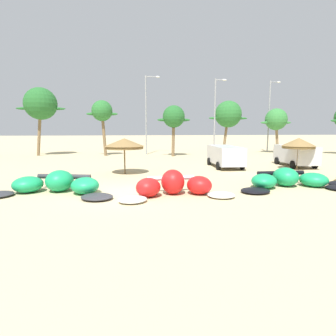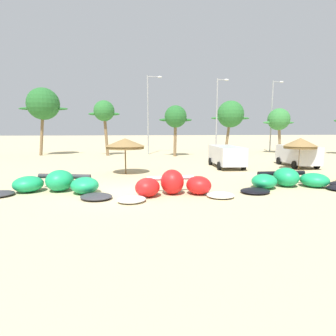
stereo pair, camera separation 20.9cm
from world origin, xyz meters
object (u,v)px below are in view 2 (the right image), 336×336
Objects in this scene: parked_van at (297,154)px; parked_car_second at (226,155)px; beach_umbrella_near_van at (125,144)px; kite_left_of_center at (173,186)px; kite_center at (289,180)px; palm_center_right at (230,114)px; palm_center_left at (176,117)px; beach_umbrella_middle at (300,143)px; kite_left at (56,184)px; lamppost_east_center at (272,113)px; palm_right_of_gap at (279,120)px; lamppost_west_center at (218,113)px; palm_left_of_gap at (104,112)px; palm_left at (43,104)px; lamppost_west at (149,111)px.

parked_van is 6.44m from parked_car_second.
beach_umbrella_near_van is 9.06m from parked_car_second.
kite_left_of_center is 6.90m from kite_center.
palm_center_left is at bearing -151.64° from palm_center_right.
beach_umbrella_middle reaches higher than kite_center.
beach_umbrella_near_van reaches higher than kite_left.
kite_center is 0.70× the size of lamppost_east_center.
beach_umbrella_near_van is at bearing -170.43° from parked_van.
parked_car_second is at bearing 58.91° from kite_left_of_center.
palm_center_right is (4.40, 23.22, 4.89)m from kite_center.
palm_right_of_gap is (17.39, 22.58, 4.06)m from kite_left_of_center.
palm_right_of_gap is at bearing 52.40° from kite_left_of_center.
beach_umbrella_near_van is at bearing -129.37° from lamppost_west_center.
beach_umbrella_near_van is 26.62m from lamppost_east_center.
lamppost_east_center is at bearing 70.30° from beach_umbrella_middle.
lamppost_east_center is at bearing 17.24° from palm_center_left.
lamppost_east_center reaches higher than kite_center.
palm_center_right is 1.18× the size of palm_right_of_gap.
kite_left is 1.01× the size of palm_left_of_gap.
palm_left is at bearing -177.18° from lamppost_east_center.
lamppost_west_center reaches higher than kite_left_of_center.
palm_left_of_gap is (-17.03, 14.19, 3.22)m from beach_umbrella_middle.
palm_right_of_gap is (6.19, -1.76, -0.76)m from palm_center_right.
beach_umbrella_near_van reaches higher than parked_car_second.
beach_umbrella_middle reaches higher than kite_left.
kite_left_of_center is 0.88× the size of palm_left_of_gap.
lamppost_west_center is at bearing -17.70° from lamppost_west.
lamppost_west is at bearing 107.86° from kite_center.
palm_left_of_gap reaches higher than kite_left_of_center.
palm_right_of_gap is (10.58, 21.45, 4.13)m from kite_center.
kite_center is 0.74× the size of lamppost_west_center.
kite_left is 0.73× the size of lamppost_west_center.
kite_left_of_center is 13.61m from beach_umbrella_middle.
beach_umbrella_near_van is 0.60× the size of parked_van.
parked_car_second is 15.10m from lamppost_west.
parked_car_second is 0.84× the size of palm_center_left.
palm_right_of_gap is at bearing 2.35° from palm_left_of_gap.
lamppost_east_center is (23.08, 2.69, 0.13)m from palm_left_of_gap.
lamppost_east_center is (17.31, 24.32, 5.03)m from kite_left_of_center.
beach_umbrella_near_van is 16.34m from lamppost_west.
lamppost_west_center reaches higher than palm_right_of_gap.
palm_right_of_gap is (20.05, 15.54, 2.29)m from beach_umbrella_near_van.
beach_umbrella_near_van is 0.57× the size of parked_car_second.
parked_car_second is 16.07m from palm_center_right.
palm_left is 1.37× the size of palm_right_of_gap.
palm_left reaches higher than kite_center.
lamppost_east_center is at bearing 44.62° from kite_left.
palm_left_of_gap is at bearing -177.65° from palm_right_of_gap.
beach_umbrella_middle is at bearing 54.75° from kite_center.
palm_right_of_gap is (23.41, 21.28, 4.11)m from kite_left.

